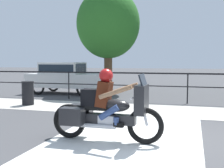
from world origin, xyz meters
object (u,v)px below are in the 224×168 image
(parked_car, at_px, (65,76))
(trash_bin, at_px, (28,93))
(motorcycle, at_px, (105,109))
(tree_behind_car, at_px, (108,24))

(parked_car, bearing_deg, trash_bin, -82.09)
(motorcycle, xyz_separation_m, parked_car, (-4.58, 7.63, 0.24))
(motorcycle, distance_m, tree_behind_car, 9.40)
(parked_car, height_order, tree_behind_car, tree_behind_car)
(motorcycle, xyz_separation_m, tree_behind_car, (-2.56, 8.56, 2.90))
(motorcycle, bearing_deg, parked_car, 116.40)
(trash_bin, xyz_separation_m, tree_behind_car, (1.74, 4.78, 3.12))
(tree_behind_car, bearing_deg, parked_car, -155.07)
(trash_bin, distance_m, tree_behind_car, 5.97)
(trash_bin, bearing_deg, motorcycle, -41.33)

